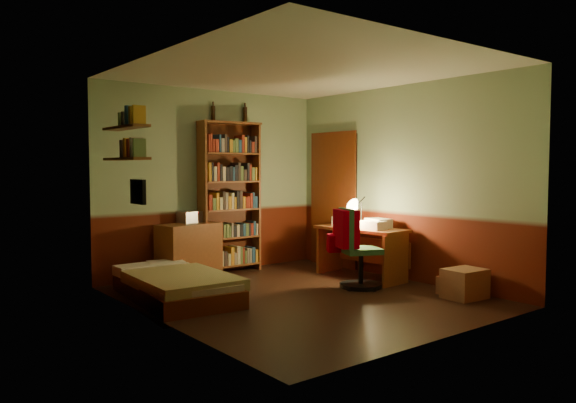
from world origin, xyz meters
TOP-DOWN VIEW (x-y plane):
  - floor at (0.00, 0.00)m, footprint 3.50×4.00m
  - ceiling at (0.00, 0.00)m, footprint 3.50×4.00m
  - wall_back at (0.00, 2.01)m, footprint 3.50×0.02m
  - wall_left at (-1.76, 0.00)m, footprint 0.02×4.00m
  - wall_right at (1.76, 0.00)m, footprint 0.02×4.00m
  - wall_front at (0.00, -2.01)m, footprint 3.50×0.02m
  - doorway at (1.72, 1.30)m, footprint 0.06×0.90m
  - door_trim at (1.69, 1.30)m, footprint 0.02×0.98m
  - bed at (-1.19, 0.82)m, footprint 1.09×1.81m
  - dresser at (-0.51, 1.77)m, footprint 0.91×0.57m
  - mini_stereo at (-0.43, 1.89)m, footprint 0.32×0.27m
  - bookshelf at (0.19, 1.85)m, footprint 0.94×0.36m
  - bottle_left at (-0.01, 1.96)m, footprint 0.07×0.07m
  - bottle_right at (0.53, 1.96)m, footprint 0.08×0.08m
  - desk at (1.35, 0.37)m, footprint 0.64×1.33m
  - paper_stack at (1.49, 0.18)m, footprint 0.28×0.35m
  - desk_lamp at (1.32, 0.34)m, footprint 0.24×0.24m
  - office_chair at (0.90, -0.08)m, footprint 0.62×0.59m
  - red_jacket at (0.81, 0.07)m, footprint 0.34×0.44m
  - wall_shelf_lower at (-1.64, 1.10)m, footprint 0.20×0.90m
  - wall_shelf_upper at (-1.64, 1.10)m, footprint 0.20×0.90m
  - framed_picture at (-1.72, 0.60)m, footprint 0.04×0.32m
  - cardboard_box_a at (1.44, -1.21)m, footprint 0.48×0.39m
  - cardboard_box_b at (1.50, -1.00)m, footprint 0.32×0.27m

SIDE VIEW (x-z plane):
  - floor at x=0.00m, z-range -0.02..0.00m
  - cardboard_box_b at x=1.50m, z-range 0.00..0.21m
  - cardboard_box_a at x=1.44m, z-range 0.00..0.34m
  - bed at x=-1.19m, z-range 0.00..0.52m
  - desk at x=1.35m, z-range 0.00..0.69m
  - dresser at x=-0.51m, z-range 0.00..0.75m
  - office_chair at x=0.90m, z-range 0.00..0.97m
  - paper_stack at x=1.49m, z-range 0.69..0.82m
  - mini_stereo at x=-0.43m, z-range 0.75..0.90m
  - doorway at x=1.72m, z-range 0.00..2.00m
  - door_trim at x=1.69m, z-range -0.04..2.04m
  - desk_lamp at x=1.32m, z-range 0.69..1.35m
  - bookshelf at x=0.19m, z-range 0.00..2.15m
  - red_jacket at x=0.81m, z-range 0.97..1.44m
  - framed_picture at x=-1.72m, z-range 1.12..1.38m
  - wall_back at x=0.00m, z-range 0.00..2.60m
  - wall_left at x=-1.76m, z-range 0.00..2.60m
  - wall_right at x=1.76m, z-range 0.00..2.60m
  - wall_front at x=0.00m, z-range 0.00..2.60m
  - wall_shelf_lower at x=-1.64m, z-range 1.59..1.61m
  - wall_shelf_upper at x=-1.64m, z-range 1.94..1.96m
  - bottle_left at x=-0.01m, z-range 2.15..2.37m
  - bottle_right at x=0.53m, z-range 2.15..2.39m
  - ceiling at x=0.00m, z-range 2.60..2.62m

